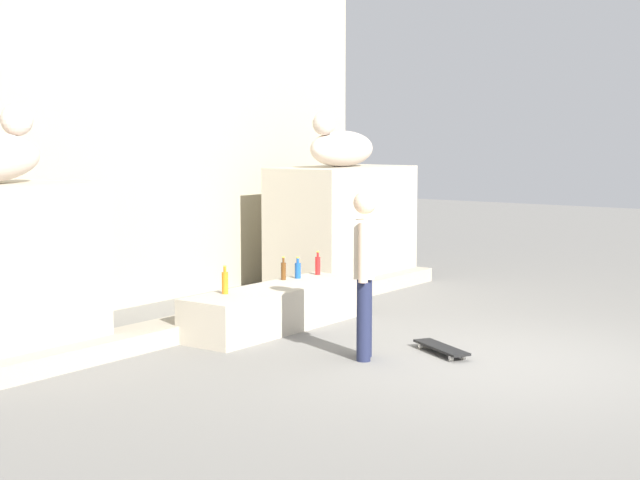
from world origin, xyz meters
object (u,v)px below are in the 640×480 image
at_px(bottle_brown, 283,270).
at_px(bottle_red, 318,265).
at_px(bottle_orange, 225,282).
at_px(skater, 365,267).
at_px(bottle_blue, 298,270).
at_px(statue_reclining_right, 341,147).
at_px(skateboard, 441,348).

distance_m(bottle_brown, bottle_red, 0.58).
bearing_deg(bottle_orange, bottle_red, 0.52).
bearing_deg(bottle_orange, skater, -88.16).
bearing_deg(bottle_red, bottle_orange, -179.48).
relative_size(skater, bottle_blue, 6.44).
bearing_deg(statue_reclining_right, skater, 31.42).
height_order(bottle_brown, bottle_blue, bottle_brown).
relative_size(bottle_brown, bottle_red, 0.95).
relative_size(skateboard, bottle_brown, 2.83).
height_order(statue_reclining_right, bottle_brown, statue_reclining_right).
relative_size(statue_reclining_right, bottle_orange, 5.28).
height_order(skateboard, bottle_orange, bottle_orange).
bearing_deg(bottle_red, bottle_brown, 171.24).
bearing_deg(bottle_blue, bottle_orange, -178.44).
bearing_deg(skater, statue_reclining_right, 8.20).
bearing_deg(statue_reclining_right, bottle_red, 20.94).
bearing_deg(skater, bottle_blue, 24.99).
bearing_deg(statue_reclining_right, bottle_blue, 16.58).
xyz_separation_m(bottle_orange, bottle_blue, (1.36, 0.04, -0.03)).
distance_m(skater, bottle_brown, 2.21).
height_order(statue_reclining_right, skateboard, statue_reclining_right).
bearing_deg(bottle_red, statue_reclining_right, 27.02).
relative_size(bottle_orange, bottle_brown, 1.12).
bearing_deg(skateboard, bottle_orange, 46.69).
bearing_deg(skateboard, statue_reclining_right, -12.06).
height_order(bottle_orange, bottle_red, bottle_orange).
xyz_separation_m(statue_reclining_right, bottle_blue, (-2.33, -0.97, -1.44)).
relative_size(statue_reclining_right, bottle_blue, 6.36).
xyz_separation_m(bottle_brown, bottle_blue, (0.19, -0.07, -0.01)).
bearing_deg(bottle_blue, skater, -125.70).
relative_size(skater, bottle_brown, 5.97).
relative_size(statue_reclining_right, bottle_brown, 5.89).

